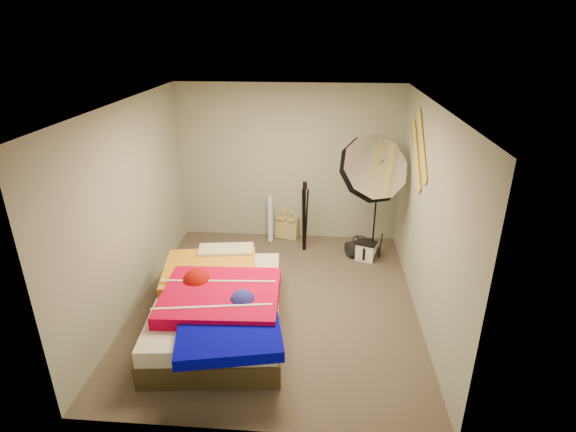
# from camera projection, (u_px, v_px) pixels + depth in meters

# --- Properties ---
(floor) EXTENTS (4.00, 4.00, 0.00)m
(floor) POSITION_uv_depth(u_px,v_px,m) (277.00, 302.00, 5.77)
(floor) COLOR brown
(floor) RESTS_ON ground
(ceiling) EXTENTS (4.00, 4.00, 0.00)m
(ceiling) POSITION_uv_depth(u_px,v_px,m) (274.00, 104.00, 4.79)
(ceiling) COLOR silver
(ceiling) RESTS_ON wall_back
(wall_back) EXTENTS (3.50, 0.00, 3.50)m
(wall_back) POSITION_uv_depth(u_px,v_px,m) (289.00, 164.00, 7.11)
(wall_back) COLOR gray
(wall_back) RESTS_ON floor
(wall_front) EXTENTS (3.50, 0.00, 3.50)m
(wall_front) POSITION_uv_depth(u_px,v_px,m) (249.00, 312.00, 3.44)
(wall_front) COLOR gray
(wall_front) RESTS_ON floor
(wall_left) EXTENTS (0.00, 4.00, 4.00)m
(wall_left) POSITION_uv_depth(u_px,v_px,m) (131.00, 208.00, 5.40)
(wall_left) COLOR gray
(wall_left) RESTS_ON floor
(wall_right) EXTENTS (0.00, 4.00, 4.00)m
(wall_right) POSITION_uv_depth(u_px,v_px,m) (427.00, 217.00, 5.15)
(wall_right) COLOR gray
(wall_right) RESTS_ON floor
(tote_bag) EXTENTS (0.40, 0.27, 0.38)m
(tote_bag) POSITION_uv_depth(u_px,v_px,m) (287.00, 227.00, 7.44)
(tote_bag) COLOR tan
(tote_bag) RESTS_ON floor
(wrapping_roll) EXTENTS (0.10, 0.22, 0.75)m
(wrapping_roll) POSITION_uv_depth(u_px,v_px,m) (270.00, 219.00, 7.30)
(wrapping_roll) COLOR #5F9ED5
(wrapping_roll) RESTS_ON floor
(camera_case) EXTENTS (0.32, 0.28, 0.27)m
(camera_case) POSITION_uv_depth(u_px,v_px,m) (366.00, 251.00, 6.76)
(camera_case) COLOR silver
(camera_case) RESTS_ON floor
(duffel_bag) EXTENTS (0.47, 0.39, 0.24)m
(duffel_bag) POSITION_uv_depth(u_px,v_px,m) (359.00, 248.00, 6.90)
(duffel_bag) COLOR black
(duffel_bag) RESTS_ON floor
(wall_stripe_upper) EXTENTS (0.02, 0.91, 0.78)m
(wall_stripe_upper) POSITION_uv_depth(u_px,v_px,m) (422.00, 144.00, 5.43)
(wall_stripe_upper) COLOR gold
(wall_stripe_upper) RESTS_ON wall_right
(wall_stripe_lower) EXTENTS (0.02, 0.91, 0.78)m
(wall_stripe_lower) POSITION_uv_depth(u_px,v_px,m) (416.00, 155.00, 5.73)
(wall_stripe_lower) COLOR gold
(wall_stripe_lower) RESTS_ON wall_right
(bed) EXTENTS (1.68, 2.31, 0.60)m
(bed) POSITION_uv_depth(u_px,v_px,m) (219.00, 305.00, 5.17)
(bed) COLOR #45371F
(bed) RESTS_ON floor
(photo_umbrella) EXTENTS (1.07, 0.96, 2.04)m
(photo_umbrella) POSITION_uv_depth(u_px,v_px,m) (372.00, 170.00, 6.12)
(photo_umbrella) COLOR black
(photo_umbrella) RESTS_ON floor
(camera_tripod) EXTENTS (0.07, 0.07, 1.13)m
(camera_tripod) POSITION_uv_depth(u_px,v_px,m) (305.00, 212.00, 6.86)
(camera_tripod) COLOR black
(camera_tripod) RESTS_ON floor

